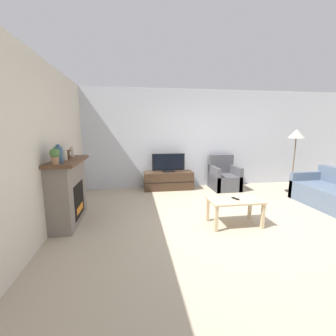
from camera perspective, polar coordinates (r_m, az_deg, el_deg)
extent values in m
plane|color=tan|center=(4.33, 15.86, -12.71)|extent=(24.00, 24.00, 0.00)
cube|color=silver|center=(6.42, 6.93, 7.35)|extent=(12.00, 0.06, 2.70)
cube|color=beige|center=(3.88, -29.38, 4.34)|extent=(0.06, 12.00, 2.70)
cube|color=slate|center=(4.31, -24.09, -5.79)|extent=(0.36, 1.16, 1.08)
cube|color=black|center=(4.30, -21.61, -7.44)|extent=(0.01, 0.64, 0.59)
cube|color=orange|center=(4.35, -21.44, -9.49)|extent=(0.01, 0.45, 0.12)
cube|color=brown|center=(4.19, -24.24, 1.65)|extent=(0.48, 1.28, 0.05)
cylinder|color=#385670|center=(3.81, -26.06, 2.98)|extent=(0.13, 0.13, 0.24)
sphere|color=#385670|center=(3.80, -26.21, 4.93)|extent=(0.07, 0.07, 0.07)
cylinder|color=beige|center=(4.09, -24.84, 2.93)|extent=(0.09, 0.09, 0.16)
sphere|color=beige|center=(4.08, -24.93, 4.17)|extent=(0.05, 0.05, 0.05)
cylinder|color=beige|center=(4.54, -23.20, 3.76)|extent=(0.08, 0.08, 0.18)
sphere|color=beige|center=(4.54, -23.28, 4.94)|extent=(0.04, 0.04, 0.04)
cube|color=brown|center=(4.30, -24.02, 3.21)|extent=(0.07, 0.11, 0.15)
cylinder|color=white|center=(4.29, -23.54, 3.38)|extent=(0.00, 0.08, 0.08)
cylinder|color=#936B4C|center=(3.67, -26.71, 1.66)|extent=(0.10, 0.10, 0.11)
sphere|color=#477038|center=(3.65, -26.85, 3.41)|extent=(0.14, 0.14, 0.14)
cube|color=#422D1E|center=(6.12, 0.11, -3.20)|extent=(1.32, 0.45, 0.48)
cube|color=black|center=(5.90, 0.45, -3.70)|extent=(1.29, 0.01, 0.01)
cube|color=black|center=(6.07, 0.11, -0.79)|extent=(0.31, 0.18, 0.04)
cube|color=black|center=(6.02, 0.12, 1.52)|extent=(0.88, 0.03, 0.45)
cube|color=black|center=(6.01, 0.14, 1.50)|extent=(0.81, 0.01, 0.41)
cube|color=#4C4C51|center=(6.33, 14.13, -3.46)|extent=(0.70, 0.76, 0.40)
cube|color=#4C4C51|center=(6.52, 13.26, 1.08)|extent=(0.70, 0.14, 0.52)
cube|color=#4C4C51|center=(6.19, 11.62, -2.55)|extent=(0.10, 0.76, 0.63)
cube|color=#4C4C51|center=(6.42, 16.65, -2.32)|extent=(0.10, 0.76, 0.63)
cube|color=#CCB289|center=(4.03, 16.64, -7.82)|extent=(0.89, 0.51, 0.03)
cube|color=#CCB289|center=(3.77, 12.18, -12.58)|extent=(0.05, 0.05, 0.43)
cube|color=#CCB289|center=(4.11, 22.96, -11.20)|extent=(0.05, 0.05, 0.43)
cube|color=#CCB289|center=(4.14, 10.06, -10.38)|extent=(0.05, 0.05, 0.43)
cube|color=#CCB289|center=(4.46, 20.07, -9.36)|extent=(0.05, 0.05, 0.43)
cube|color=black|center=(4.03, 16.74, -7.43)|extent=(0.09, 0.15, 0.02)
cube|color=slate|center=(6.38, 31.87, -3.58)|extent=(0.90, 0.11, 0.62)
cylinder|color=black|center=(6.80, 28.73, -5.15)|extent=(0.30, 0.30, 0.01)
cylinder|color=brown|center=(6.67, 29.24, 0.68)|extent=(0.03, 0.03, 1.39)
cone|color=beige|center=(6.60, 29.84, 7.57)|extent=(0.40, 0.40, 0.22)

